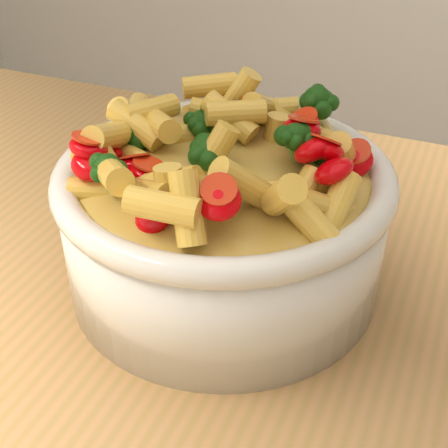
% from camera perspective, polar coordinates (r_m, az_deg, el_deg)
% --- Properties ---
extents(table, '(1.20, 0.80, 0.90)m').
position_cam_1_polar(table, '(0.55, -2.81, -17.68)').
color(table, '#AE7A4A').
rests_on(table, ground).
extents(serving_bowl, '(0.26, 0.26, 0.11)m').
position_cam_1_polar(serving_bowl, '(0.49, 0.00, 0.13)').
color(serving_bowl, silver).
rests_on(serving_bowl, table).
extents(pasta_salad, '(0.21, 0.21, 0.05)m').
position_cam_1_polar(pasta_salad, '(0.46, 0.00, 7.30)').
color(pasta_salad, '#F8C14E').
rests_on(pasta_salad, serving_bowl).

